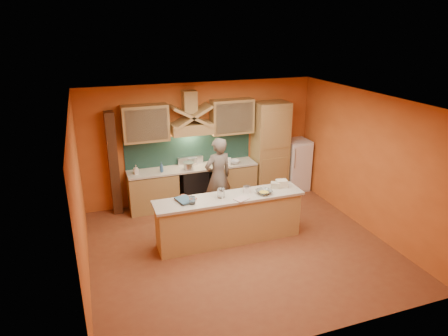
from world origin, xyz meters
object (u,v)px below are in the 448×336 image
object	(u,v)px
kitchen_scale	(247,190)
mixing_bowl	(264,192)
fridge	(296,165)
stove	(194,186)
person	(218,177)

from	to	relation	value
kitchen_scale	mixing_bowl	xyz separation A→B (m)	(0.28, -0.18, -0.02)
fridge	mixing_bowl	bearing A→B (deg)	-132.42
stove	fridge	size ratio (longest dim) A/B	0.69
stove	fridge	distance (m)	2.71
stove	mixing_bowl	world-z (taller)	mixing_bowl
kitchen_scale	stove	bearing A→B (deg)	128.23
fridge	person	size ratio (longest dim) A/B	0.73
stove	kitchen_scale	xyz separation A→B (m)	(0.59, -1.82, 0.55)
person	kitchen_scale	bearing A→B (deg)	89.71
stove	mixing_bowl	size ratio (longest dim) A/B	3.00
stove	mixing_bowl	bearing A→B (deg)	-66.46
fridge	kitchen_scale	distance (m)	2.81
person	mixing_bowl	size ratio (longest dim) A/B	5.92
stove	person	world-z (taller)	person
person	kitchen_scale	size ratio (longest dim) A/B	13.68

